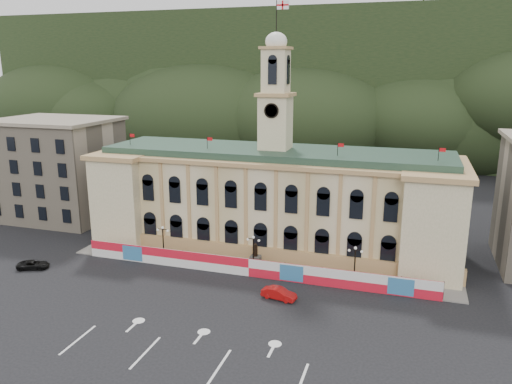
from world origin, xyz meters
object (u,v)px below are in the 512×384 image
(red_sedan, at_px, (279,293))
(lamp_center, at_px, (253,250))
(black_suv, at_px, (33,265))
(statue, at_px, (256,260))

(red_sedan, bearing_deg, lamp_center, 47.49)
(lamp_center, height_order, red_sedan, lamp_center)
(lamp_center, distance_m, black_suv, 31.36)
(red_sedan, relative_size, black_suv, 0.96)
(statue, height_order, lamp_center, lamp_center)
(statue, bearing_deg, red_sedan, -55.88)
(lamp_center, relative_size, black_suv, 1.08)
(lamp_center, bearing_deg, red_sedan, -52.45)
(statue, distance_m, red_sedan, 10.20)
(statue, distance_m, lamp_center, 2.14)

